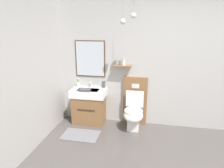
# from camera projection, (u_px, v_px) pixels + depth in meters

# --- Properties ---
(wall_back) EXTENTS (5.08, 0.58, 2.64)m
(wall_back) POSITION_uv_depth(u_px,v_px,m) (182.00, 62.00, 3.86)
(wall_back) COLOR #B7B5B2
(wall_back) RESTS_ON ground
(bath_mat) EXTENTS (0.68, 0.44, 0.01)m
(bath_mat) POSITION_uv_depth(u_px,v_px,m) (81.00, 135.00, 3.81)
(bath_mat) COLOR slate
(bath_mat) RESTS_ON ground
(vanity_sink_left) EXTENTS (0.71, 0.43, 0.73)m
(vanity_sink_left) POSITION_uv_depth(u_px,v_px,m) (89.00, 105.00, 4.23)
(vanity_sink_left) COLOR brown
(vanity_sink_left) RESTS_ON ground
(tap_on_left_sink) EXTENTS (0.03, 0.13, 0.11)m
(tap_on_left_sink) POSITION_uv_depth(u_px,v_px,m) (91.00, 84.00, 4.26)
(tap_on_left_sink) COLOR silver
(tap_on_left_sink) RESTS_ON vanity_sink_left
(toilet) EXTENTS (0.48, 0.62, 1.00)m
(toilet) POSITION_uv_depth(u_px,v_px,m) (134.00, 109.00, 4.04)
(toilet) COLOR brown
(toilet) RESTS_ON ground
(toothbrush_cup) EXTENTS (0.07, 0.07, 0.20)m
(toothbrush_cup) POSITION_uv_depth(u_px,v_px,m) (78.00, 84.00, 4.30)
(toothbrush_cup) COLOR silver
(toothbrush_cup) RESTS_ON vanity_sink_left
(soap_dispenser) EXTENTS (0.06, 0.06, 0.19)m
(soap_dispenser) POSITION_uv_depth(u_px,v_px,m) (104.00, 84.00, 4.20)
(soap_dispenser) COLOR #4C4C51
(soap_dispenser) RESTS_ON vanity_sink_left
(folded_hand_towel) EXTENTS (0.22, 0.16, 0.04)m
(folded_hand_towel) POSITION_uv_depth(u_px,v_px,m) (85.00, 90.00, 4.03)
(folded_hand_towel) COLOR #47474C
(folded_hand_towel) RESTS_ON vanity_sink_left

